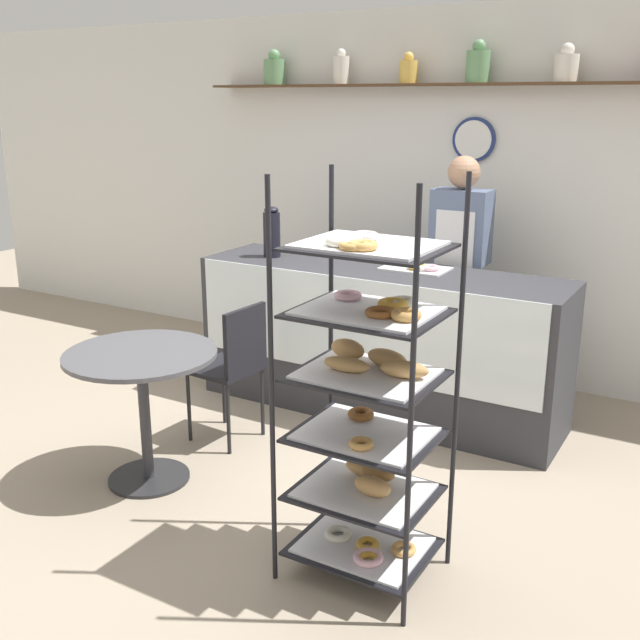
# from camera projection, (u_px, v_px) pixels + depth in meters

# --- Properties ---
(ground_plane) EXTENTS (14.00, 14.00, 0.00)m
(ground_plane) POSITION_uv_depth(u_px,v_px,m) (282.00, 483.00, 4.17)
(ground_plane) COLOR gray
(back_wall) EXTENTS (10.00, 0.30, 2.70)m
(back_wall) POSITION_uv_depth(u_px,v_px,m) (443.00, 193.00, 5.65)
(back_wall) COLOR white
(back_wall) RESTS_ON ground_plane
(display_counter) EXTENTS (2.48, 0.66, 0.99)m
(display_counter) POSITION_uv_depth(u_px,v_px,m) (378.00, 341.00, 5.02)
(display_counter) COLOR #333338
(display_counter) RESTS_ON ground_plane
(pastry_rack) EXTENTS (0.65, 0.52, 1.78)m
(pastry_rack) POSITION_uv_depth(u_px,v_px,m) (367.00, 402.00, 3.17)
(pastry_rack) COLOR black
(pastry_rack) RESTS_ON ground_plane
(person_worker) EXTENTS (0.38, 0.23, 1.70)m
(person_worker) POSITION_uv_depth(u_px,v_px,m) (459.00, 268.00, 5.15)
(person_worker) COLOR #282833
(person_worker) RESTS_ON ground_plane
(cafe_table) EXTENTS (0.82, 0.82, 0.76)m
(cafe_table) POSITION_uv_depth(u_px,v_px,m) (143.00, 384.00, 4.05)
(cafe_table) COLOR #262628
(cafe_table) RESTS_ON ground_plane
(cafe_chair) EXTENTS (0.41, 0.41, 0.88)m
(cafe_chair) POSITION_uv_depth(u_px,v_px,m) (235.00, 359.00, 4.54)
(cafe_chair) COLOR black
(cafe_chair) RESTS_ON ground_plane
(coffee_carafe) EXTENTS (0.12, 0.12, 0.35)m
(coffee_carafe) POSITION_uv_depth(u_px,v_px,m) (272.00, 232.00, 5.21)
(coffee_carafe) COLOR black
(coffee_carafe) RESTS_ON display_counter
(donut_tray_counter) EXTENTS (0.42, 0.28, 0.05)m
(donut_tray_counter) POSITION_uv_depth(u_px,v_px,m) (419.00, 268.00, 4.83)
(donut_tray_counter) COLOR silver
(donut_tray_counter) RESTS_ON display_counter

